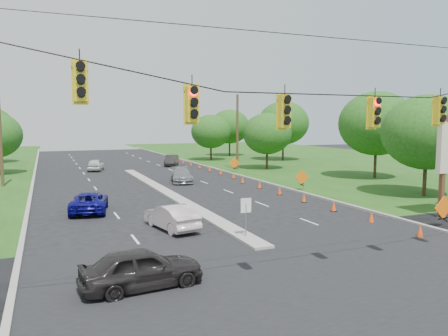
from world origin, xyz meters
name	(u,v)px	position (x,y,z in m)	size (l,w,h in m)	color
ground	(316,281)	(0.00, 0.00, 0.00)	(160.00, 160.00, 0.00)	black
cross_street	(316,281)	(0.00, 0.00, 0.00)	(160.00, 14.00, 0.02)	black
curb_left	(32,185)	(-10.10, 30.00, 0.00)	(0.25, 110.00, 0.16)	gray
curb_right	(236,175)	(10.10, 30.00, 0.00)	(0.25, 110.00, 0.16)	gray
median	(166,193)	(0.00, 21.00, 0.00)	(1.00, 34.00, 0.18)	gray
median_sign	(246,210)	(0.00, 6.00, 1.46)	(0.55, 0.06, 2.05)	gray
signal_span	(336,145)	(-0.05, -1.00, 4.97)	(25.60, 0.32, 9.00)	#422D1C
utility_pole_far_left	(0,136)	(-12.50, 30.00, 4.50)	(0.28, 0.28, 9.00)	#422D1C
utility_pole_far_right	(237,132)	(12.50, 35.00, 4.50)	(0.28, 0.28, 9.00)	#422D1C
cone_0	(420,231)	(8.13, 3.00, 0.35)	(0.32, 0.32, 0.70)	#F54911
cone_1	(371,217)	(8.13, 6.50, 0.35)	(0.32, 0.32, 0.70)	#F54911
cone_2	(334,206)	(8.13, 10.00, 0.35)	(0.32, 0.32, 0.70)	#F54911
cone_3	(304,197)	(8.13, 13.50, 0.35)	(0.32, 0.32, 0.70)	#F54911
cone_4	(280,190)	(8.13, 17.00, 0.35)	(0.32, 0.32, 0.70)	#F54911
cone_5	(260,185)	(8.13, 20.50, 0.35)	(0.32, 0.32, 0.70)	#F54911
cone_6	(243,180)	(8.13, 24.00, 0.35)	(0.32, 0.32, 0.70)	#F54911
cone_7	(234,175)	(8.73, 27.50, 0.35)	(0.32, 0.32, 0.70)	#F54911
cone_8	(221,172)	(8.73, 31.00, 0.35)	(0.32, 0.32, 0.70)	#F54911
cone_9	(209,168)	(8.73, 34.50, 0.35)	(0.32, 0.32, 0.70)	#F54911
cone_10	(200,166)	(8.73, 38.00, 0.35)	(0.32, 0.32, 0.70)	#F54911
cone_11	(191,163)	(8.73, 41.50, 0.35)	(0.32, 0.32, 0.70)	#F54911
cone_12	(183,161)	(8.73, 45.00, 0.35)	(0.32, 0.32, 0.70)	#F54911
work_sign_0	(443,209)	(10.80, 4.00, 1.09)	(1.27, 0.58, 1.37)	black
work_sign_1	(302,178)	(10.80, 18.00, 1.09)	(1.27, 0.58, 1.37)	black
work_sign_2	(234,163)	(10.80, 32.00, 1.09)	(1.27, 0.58, 1.37)	black
tree_7	(427,132)	(18.00, 12.00, 4.96)	(6.72, 6.72, 7.84)	black
tree_8	(377,124)	(22.00, 22.00, 5.58)	(7.56, 7.56, 8.82)	black
tree_9	(267,134)	(16.00, 34.00, 4.34)	(5.88, 5.88, 6.86)	black
tree_10	(283,123)	(24.00, 44.00, 5.58)	(7.56, 7.56, 8.82)	black
tree_11	(230,127)	(20.00, 55.00, 4.96)	(6.72, 6.72, 7.84)	black
tree_12	(211,131)	(14.00, 48.00, 4.34)	(5.88, 5.88, 6.86)	black
black_sedan	(142,268)	(-5.99, 1.67, 0.72)	(1.69, 4.21, 1.43)	black
white_sedan	(172,217)	(-2.78, 9.42, 0.68)	(1.43, 4.11, 1.35)	beige
blue_pickup	(89,202)	(-6.43, 15.79, 0.65)	(2.17, 4.70, 1.31)	#09076B
silver_car_far	(182,175)	(3.07, 26.90, 0.68)	(1.91, 4.69, 1.36)	gray
silver_car_oncoming	(96,165)	(-3.44, 40.44, 0.70)	(1.64, 4.08, 1.39)	silver
dark_car_receding	(172,160)	(6.48, 42.75, 0.71)	(1.51, 4.34, 1.43)	black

